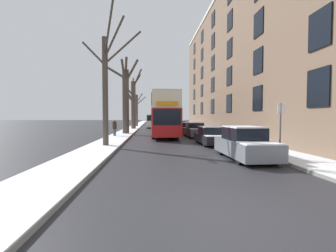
% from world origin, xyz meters
% --- Properties ---
extents(ground_plane, '(320.00, 320.00, 0.00)m').
position_xyz_m(ground_plane, '(0.00, 0.00, 0.00)').
color(ground_plane, '#28282D').
extents(sidewalk_left, '(2.26, 130.00, 0.16)m').
position_xyz_m(sidewalk_left, '(-4.89, 53.00, 0.08)').
color(sidewalk_left, gray).
rests_on(sidewalk_left, ground).
extents(sidewalk_right, '(2.26, 130.00, 0.16)m').
position_xyz_m(sidewalk_right, '(4.89, 53.00, 0.08)').
color(sidewalk_right, gray).
rests_on(sidewalk_right, ground).
extents(terrace_facade_right, '(9.10, 40.52, 16.78)m').
position_xyz_m(terrace_facade_right, '(10.52, 20.24, 8.39)').
color(terrace_facade_right, '#7A604C').
rests_on(terrace_facade_right, ground).
extents(bare_tree_left_0, '(3.90, 3.17, 8.87)m').
position_xyz_m(bare_tree_left_0, '(-4.64, 10.36, 4.13)').
color(bare_tree_left_0, '#4C4238').
rests_on(bare_tree_left_0, ground).
extents(bare_tree_left_1, '(3.73, 2.17, 8.56)m').
position_xyz_m(bare_tree_left_1, '(-4.59, 21.24, 4.19)').
color(bare_tree_left_1, '#4C4238').
rests_on(bare_tree_left_1, ground).
extents(bare_tree_left_2, '(3.09, 3.06, 9.70)m').
position_xyz_m(bare_tree_left_2, '(-4.55, 32.34, 4.45)').
color(bare_tree_left_2, '#4C4238').
rests_on(bare_tree_left_2, ground).
extents(bare_tree_left_3, '(3.99, 2.68, 7.58)m').
position_xyz_m(bare_tree_left_3, '(-4.63, 42.48, 3.75)').
color(bare_tree_left_3, '#4C4238').
rests_on(bare_tree_left_3, ground).
extents(double_decker_bus, '(2.52, 11.75, 4.27)m').
position_xyz_m(double_decker_bus, '(-0.44, 19.34, 2.42)').
color(double_decker_bus, red).
rests_on(double_decker_bus, ground).
extents(parked_car_0, '(1.72, 4.15, 1.55)m').
position_xyz_m(parked_car_0, '(2.69, 5.82, 0.71)').
color(parked_car_0, slate).
rests_on(parked_car_0, ground).
extents(parked_car_1, '(1.85, 4.13, 1.31)m').
position_xyz_m(parked_car_1, '(2.69, 11.46, 0.61)').
color(parked_car_1, black).
rests_on(parked_car_1, ground).
extents(parked_car_2, '(1.69, 4.51, 1.46)m').
position_xyz_m(parked_car_2, '(2.69, 17.83, 0.68)').
color(parked_car_2, '#474C56').
rests_on(parked_car_2, ground).
extents(parked_car_3, '(1.70, 4.18, 1.36)m').
position_xyz_m(parked_car_3, '(2.69, 23.51, 0.63)').
color(parked_car_3, black).
rests_on(parked_car_3, ground).
extents(parked_car_4, '(1.72, 4.24, 1.53)m').
position_xyz_m(parked_car_4, '(2.69, 29.44, 0.70)').
color(parked_car_4, slate).
rests_on(parked_car_4, ground).
extents(oncoming_van, '(2.06, 5.71, 2.46)m').
position_xyz_m(oncoming_van, '(-1.47, 37.30, 1.32)').
color(oncoming_van, white).
rests_on(oncoming_van, ground).
extents(pedestrian_left_sidewalk, '(0.39, 0.39, 1.79)m').
position_xyz_m(pedestrian_left_sidewalk, '(-5.31, 17.87, 0.99)').
color(pedestrian_left_sidewalk, '#4C4742').
rests_on(pedestrian_left_sidewalk, ground).
extents(street_sign_post, '(0.32, 0.07, 2.62)m').
position_xyz_m(street_sign_post, '(4.06, 5.16, 1.50)').
color(street_sign_post, '#4C4F54').
rests_on(street_sign_post, ground).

